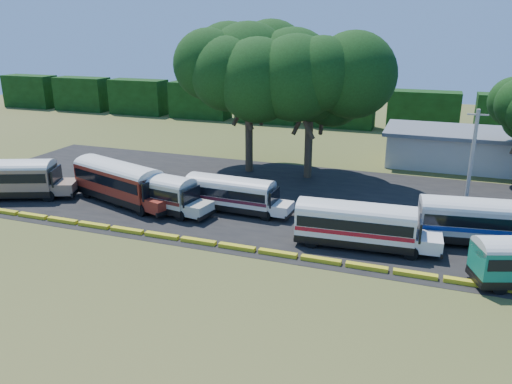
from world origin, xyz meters
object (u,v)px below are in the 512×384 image
(bus_beige, at_px, (6,176))
(bus_cream_west, at_px, (152,189))
(tree_west, at_px, (249,69))
(bus_red, at_px, (120,180))
(bus_white_red, at_px, (358,223))

(bus_beige, bearing_deg, bus_cream_west, -14.40)
(bus_beige, height_order, bus_cream_west, bus_beige)
(tree_west, bearing_deg, bus_beige, -137.97)
(bus_red, distance_m, tree_west, 17.38)
(bus_white_red, bearing_deg, bus_beige, 176.69)
(bus_white_red, xyz_separation_m, tree_west, (-14.01, 15.70, 8.93))
(bus_red, relative_size, tree_west, 0.74)
(tree_west, bearing_deg, bus_white_red, -48.26)
(bus_red, height_order, bus_white_red, bus_red)
(bus_red, xyz_separation_m, bus_cream_west, (3.65, -0.69, -0.27))
(bus_beige, relative_size, bus_cream_west, 1.10)
(bus_beige, height_order, bus_red, bus_red)
(bus_red, height_order, tree_west, tree_west)
(bus_red, xyz_separation_m, tree_west, (7.18, 13.23, 8.69))
(bus_red, bearing_deg, tree_west, 79.86)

